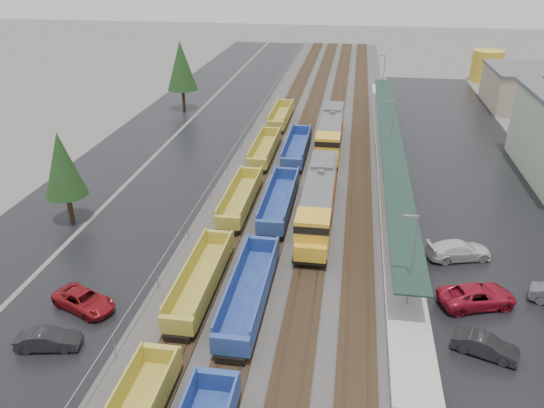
% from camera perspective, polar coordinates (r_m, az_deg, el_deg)
% --- Properties ---
extents(ballast_strip, '(20.00, 160.00, 0.08)m').
position_cam_1_polar(ballast_strip, '(76.83, 4.98, 7.45)').
color(ballast_strip, '#302D2B').
rests_on(ballast_strip, ground).
extents(trackbed, '(14.60, 160.00, 0.22)m').
position_cam_1_polar(trackbed, '(76.80, 4.98, 7.53)').
color(trackbed, black).
rests_on(trackbed, ground).
extents(west_parking_lot, '(10.00, 160.00, 0.02)m').
position_cam_1_polar(west_parking_lot, '(79.18, -6.01, 7.94)').
color(west_parking_lot, black).
rests_on(west_parking_lot, ground).
extents(west_road, '(9.00, 160.00, 0.02)m').
position_cam_1_polar(west_road, '(82.23, -12.84, 8.11)').
color(west_road, black).
rests_on(west_road, ground).
extents(east_commuter_lot, '(16.00, 100.00, 0.02)m').
position_cam_1_polar(east_commuter_lot, '(68.80, 20.32, 3.62)').
color(east_commuter_lot, black).
rests_on(east_commuter_lot, ground).
extents(station_platform, '(3.00, 80.00, 8.00)m').
position_cam_1_polar(station_platform, '(67.21, 12.47, 4.81)').
color(station_platform, '#9E9B93').
rests_on(station_platform, ground).
extents(chainlink_fence, '(0.08, 160.04, 2.02)m').
position_cam_1_polar(chainlink_fence, '(76.05, -2.30, 8.57)').
color(chainlink_fence, gray).
rests_on(chainlink_fence, ground).
extents(distant_hills, '(301.00, 140.00, 25.20)m').
position_cam_1_polar(distant_hills, '(228.34, 19.97, 18.35)').
color(distant_hills, '#51644D').
rests_on(distant_hills, ground).
extents(tree_west_near, '(3.96, 3.96, 9.00)m').
position_cam_1_polar(tree_west_near, '(53.65, -21.64, 3.96)').
color(tree_west_near, '#332316').
rests_on(tree_west_near, ground).
extents(tree_west_far, '(4.84, 4.84, 11.00)m').
position_cam_1_polar(tree_west_far, '(88.93, -9.75, 14.45)').
color(tree_west_far, '#332316').
rests_on(tree_west_far, ground).
extents(tree_east, '(4.40, 4.40, 10.00)m').
position_cam_1_polar(tree_east, '(76.63, 26.73, 9.77)').
color(tree_east, '#332316').
rests_on(tree_east, ground).
extents(locomotive_lead, '(2.91, 19.16, 4.34)m').
position_cam_1_polar(locomotive_lead, '(50.83, 5.01, 0.28)').
color(locomotive_lead, black).
rests_on(locomotive_lead, ground).
extents(locomotive_trail, '(2.91, 19.16, 4.34)m').
position_cam_1_polar(locomotive_trail, '(70.35, 6.31, 7.60)').
color(locomotive_trail, black).
rests_on(locomotive_trail, ground).
extents(well_string_yellow, '(2.45, 86.98, 2.17)m').
position_cam_1_polar(well_string_yellow, '(47.72, -5.18, -3.18)').
color(well_string_yellow, '#A3932D').
rests_on(well_string_yellow, ground).
extents(well_string_blue, '(2.62, 76.68, 2.32)m').
position_cam_1_polar(well_string_blue, '(39.86, -2.42, -9.46)').
color(well_string_blue, navy).
rests_on(well_string_blue, ground).
extents(storage_tank, '(5.99, 5.99, 5.99)m').
position_cam_1_polar(storage_tank, '(116.97, 22.09, 13.61)').
color(storage_tank, gold).
rests_on(storage_tank, ground).
extents(parked_car_west_b, '(2.21, 4.40, 1.38)m').
position_cam_1_polar(parked_car_west_b, '(39.29, -22.93, -13.30)').
color(parked_car_west_b, black).
rests_on(parked_car_west_b, ground).
extents(parked_car_west_c, '(4.07, 5.55, 1.40)m').
position_cam_1_polar(parked_car_west_c, '(42.13, -19.57, -9.75)').
color(parked_car_west_c, maroon).
rests_on(parked_car_west_c, ground).
extents(parked_car_east_a, '(2.82, 4.47, 1.39)m').
position_cam_1_polar(parked_car_east_a, '(38.52, 21.97, -13.98)').
color(parked_car_east_a, black).
rests_on(parked_car_east_a, ground).
extents(parked_car_east_b, '(4.28, 6.28, 1.60)m').
position_cam_1_polar(parked_car_east_b, '(42.87, 21.20, -9.22)').
color(parked_car_east_b, maroon).
rests_on(parked_car_east_b, ground).
extents(parked_car_east_c, '(3.66, 5.90, 1.60)m').
position_cam_1_polar(parked_car_east_c, '(48.34, 19.48, -4.72)').
color(parked_car_east_c, silver).
rests_on(parked_car_east_c, ground).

